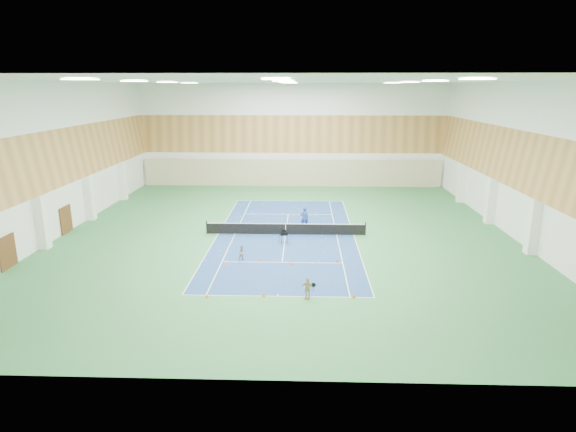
{
  "coord_description": "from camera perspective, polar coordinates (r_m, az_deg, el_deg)",
  "views": [
    {
      "loc": [
        1.43,
        -37.11,
        11.54
      ],
      "look_at": [
        0.25,
        -1.64,
        2.0
      ],
      "focal_mm": 30.0,
      "sensor_mm": 36.0,
      "label": 1
    }
  ],
  "objects": [
    {
      "name": "cone_svc_c",
      "position": [
        32.37,
        0.5,
        -5.63
      ],
      "size": [
        0.2,
        0.2,
        0.22
      ],
      "primitive_type": "cone",
      "color": "#ED5C0C",
      "rests_on": "ground"
    },
    {
      "name": "cone_svc_a",
      "position": [
        32.7,
        -7.33,
        -5.52
      ],
      "size": [
        0.22,
        0.22,
        0.24
      ],
      "primitive_type": "cone",
      "color": "orange",
      "rests_on": "ground"
    },
    {
      "name": "door_left_a",
      "position": [
        36.48,
        -30.3,
        -3.71
      ],
      "size": [
        0.08,
        1.8,
        2.2
      ],
      "primitive_type": "cube",
      "color": "#593319",
      "rests_on": "ground"
    },
    {
      "name": "wood_cladding",
      "position": [
        37.3,
        -0.3,
        9.6
      ],
      "size": [
        36.0,
        40.0,
        8.0
      ],
      "primitive_type": null,
      "color": "#BC8346",
      "rests_on": "room_shell"
    },
    {
      "name": "ground",
      "position": [
        38.89,
        -0.28,
        -2.22
      ],
      "size": [
        40.0,
        40.0,
        0.0
      ],
      "primitive_type": "plane",
      "color": "#31723F",
      "rests_on": "ground"
    },
    {
      "name": "room_shell",
      "position": [
        37.55,
        -0.29,
        6.56
      ],
      "size": [
        36.0,
        40.0,
        12.0
      ],
      "primitive_type": null,
      "color": "white",
      "rests_on": "ground"
    },
    {
      "name": "coach",
      "position": [
        40.43,
        1.97,
        -0.21
      ],
      "size": [
        0.71,
        0.52,
        1.82
      ],
      "primitive_type": "imported",
      "rotation": [
        0.0,
        0.0,
        3.27
      ],
      "color": "#213C98",
      "rests_on": "ground"
    },
    {
      "name": "cone_base_c",
      "position": [
        27.54,
        2.17,
        -9.5
      ],
      "size": [
        0.19,
        0.19,
        0.21
      ],
      "primitive_type": "cone",
      "color": "orange",
      "rests_on": "ground"
    },
    {
      "name": "tennis_balls_scatter",
      "position": [
        38.87,
        -0.28,
        -2.15
      ],
      "size": [
        10.57,
        22.77,
        0.07
      ],
      "primitive_type": null,
      "color": "#D2F029",
      "rests_on": "ground"
    },
    {
      "name": "cone_svc_b",
      "position": [
        33.06,
        -3.34,
        -5.2
      ],
      "size": [
        0.21,
        0.21,
        0.24
      ],
      "primitive_type": "cone",
      "color": "orange",
      "rests_on": "ground"
    },
    {
      "name": "cone_base_b",
      "position": [
        27.72,
        -2.88,
        -9.31
      ],
      "size": [
        0.21,
        0.21,
        0.23
      ],
      "primitive_type": "cone",
      "color": "orange",
      "rests_on": "ground"
    },
    {
      "name": "ball_cart",
      "position": [
        36.75,
        -0.53,
        -2.48
      ],
      "size": [
        0.69,
        0.69,
        0.95
      ],
      "primitive_type": null,
      "rotation": [
        0.0,
        0.0,
        0.33
      ],
      "color": "black",
      "rests_on": "ground"
    },
    {
      "name": "cone_base_d",
      "position": [
        27.8,
        7.81,
        -9.35
      ],
      "size": [
        0.23,
        0.23,
        0.25
      ],
      "primitive_type": "cone",
      "color": "orange",
      "rests_on": "ground"
    },
    {
      "name": "back_curtain",
      "position": [
        57.74,
        0.46,
        5.13
      ],
      "size": [
        35.4,
        0.16,
        3.2
      ],
      "primitive_type": "cube",
      "color": "#C6B793",
      "rests_on": "ground"
    },
    {
      "name": "cone_svc_d",
      "position": [
        32.96,
        5.87,
        -5.3
      ],
      "size": [
        0.23,
        0.23,
        0.25
      ],
      "primitive_type": "cone",
      "color": "red",
      "rests_on": "ground"
    },
    {
      "name": "court_surface",
      "position": [
        38.89,
        -0.28,
        -2.21
      ],
      "size": [
        10.97,
        23.77,
        0.01
      ],
      "primitive_type": "cube",
      "color": "navy",
      "rests_on": "ground"
    },
    {
      "name": "tennis_net",
      "position": [
        38.73,
        -0.28,
        -1.44
      ],
      "size": [
        12.8,
        0.1,
        1.1
      ],
      "primitive_type": null,
      "color": "black",
      "rests_on": "ground"
    },
    {
      "name": "ceiling_light_grid",
      "position": [
        37.14,
        -0.31,
        15.63
      ],
      "size": [
        21.4,
        25.4,
        0.06
      ],
      "primitive_type": null,
      "color": "white",
      "rests_on": "room_shell"
    },
    {
      "name": "door_left_b",
      "position": [
        43.13,
        -24.82,
        -0.38
      ],
      "size": [
        0.08,
        1.8,
        2.2
      ],
      "primitive_type": "cube",
      "color": "#593319",
      "rests_on": "ground"
    },
    {
      "name": "child_court",
      "position": [
        33.21,
        -5.46,
        -4.37
      ],
      "size": [
        0.65,
        0.6,
        1.08
      ],
      "primitive_type": "imported",
      "rotation": [
        0.0,
        0.0,
        0.46
      ],
      "color": "gray",
      "rests_on": "ground"
    },
    {
      "name": "child_apron",
      "position": [
        27.26,
        2.3,
        -8.57
      ],
      "size": [
        0.79,
        0.54,
        1.25
      ],
      "primitive_type": "imported",
      "rotation": [
        0.0,
        0.0,
        -0.35
      ],
      "color": "tan",
      "rests_on": "ground"
    },
    {
      "name": "cone_base_a",
      "position": [
        27.95,
        -9.57,
        -9.29
      ],
      "size": [
        0.22,
        0.22,
        0.25
      ],
      "primitive_type": "cone",
      "color": "orange",
      "rests_on": "ground"
    }
  ]
}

